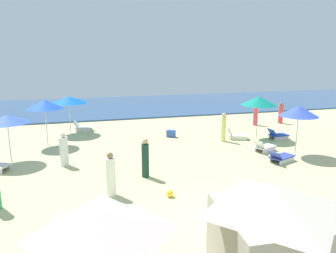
% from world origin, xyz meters
% --- Properties ---
extents(ground_plane, '(60.00, 60.00, 0.00)m').
position_xyz_m(ground_plane, '(0.00, 0.00, 0.00)').
color(ground_plane, '#D1CA88').
extents(ocean, '(60.00, 13.39, 0.12)m').
position_xyz_m(ocean, '(0.00, 23.31, 0.06)').
color(ocean, '#2F507E').
rests_on(ocean, ground_plane).
extents(cabana_1, '(2.38, 2.44, 2.64)m').
position_xyz_m(cabana_1, '(-0.94, -3.29, 1.36)').
color(cabana_1, '#BBB29A').
rests_on(cabana_1, ground_plane).
extents(umbrella_0, '(2.35, 2.35, 2.48)m').
position_xyz_m(umbrella_0, '(-5.40, 13.21, 2.25)').
color(umbrella_0, silver).
rests_on(umbrella_0, ground_plane).
extents(lounge_chair_0_0, '(1.36, 0.90, 0.71)m').
position_xyz_m(lounge_chair_0_0, '(-4.64, 13.64, 0.28)').
color(lounge_chair_0_0, silver).
rests_on(lounge_chair_0_0, ground_plane).
extents(umbrella_1, '(2.06, 2.06, 2.35)m').
position_xyz_m(umbrella_1, '(-8.07, 7.93, 2.14)').
color(umbrella_1, silver).
rests_on(umbrella_1, ground_plane).
extents(umbrella_2, '(2.19, 2.19, 2.63)m').
position_xyz_m(umbrella_2, '(5.85, 8.85, 2.36)').
color(umbrella_2, silver).
rests_on(umbrella_2, ground_plane).
extents(lounge_chair_2_0, '(1.27, 0.74, 0.67)m').
position_xyz_m(lounge_chair_2_0, '(7.00, 8.34, 0.26)').
color(lounge_chair_2_0, silver).
rests_on(lounge_chair_2_0, ground_plane).
extents(lounge_chair_2_1, '(1.42, 1.04, 0.71)m').
position_xyz_m(lounge_chair_2_1, '(4.54, 8.99, 0.26)').
color(lounge_chair_2_1, silver).
rests_on(lounge_chair_2_1, ground_plane).
extents(umbrella_4, '(1.96, 1.96, 2.60)m').
position_xyz_m(umbrella_4, '(6.04, 5.29, 2.33)').
color(umbrella_4, silver).
rests_on(umbrella_4, ground_plane).
extents(lounge_chair_4_0, '(1.44, 1.04, 0.69)m').
position_xyz_m(lounge_chair_4_0, '(4.80, 6.24, 0.26)').
color(lounge_chair_4_0, silver).
rests_on(lounge_chair_4_0, ground_plane).
extents(lounge_chair_4_1, '(1.59, 1.14, 0.65)m').
position_xyz_m(lounge_chair_4_1, '(4.66, 4.51, 0.25)').
color(lounge_chair_4_1, silver).
rests_on(lounge_chair_4_1, ground_plane).
extents(umbrella_5, '(2.02, 2.02, 2.65)m').
position_xyz_m(umbrella_5, '(-6.61, 10.56, 2.39)').
color(umbrella_5, silver).
rests_on(umbrella_5, ground_plane).
extents(beachgoer_0, '(0.38, 0.38, 1.58)m').
position_xyz_m(beachgoer_0, '(9.90, 12.38, 0.73)').
color(beachgoer_0, '#D94B4D').
rests_on(beachgoer_0, ground_plane).
extents(beachgoer_1, '(0.34, 0.34, 1.70)m').
position_xyz_m(beachgoer_1, '(-2.10, 4.33, 0.81)').
color(beachgoer_1, '#183A2E').
rests_on(beachgoer_1, ground_plane).
extents(beachgoer_2, '(0.38, 0.38, 1.51)m').
position_xyz_m(beachgoer_2, '(7.71, 12.26, 0.70)').
color(beachgoer_2, '#F84756').
rests_on(beachgoer_2, ground_plane).
extents(beachgoer_3, '(0.50, 0.50, 1.68)m').
position_xyz_m(beachgoer_3, '(-3.69, 2.86, 0.78)').
color(beachgoer_3, white).
rests_on(beachgoer_3, ground_plane).
extents(beachgoer_5, '(0.55, 0.55, 1.59)m').
position_xyz_m(beachgoer_5, '(-5.52, 6.72, 0.73)').
color(beachgoer_5, silver).
rests_on(beachgoer_5, ground_plane).
extents(beachgoer_6, '(0.37, 0.37, 1.73)m').
position_xyz_m(beachgoer_6, '(3.55, 8.78, 0.85)').
color(beachgoer_6, '#DFE979').
rests_on(beachgoer_6, ground_plane).
extents(cooler_box_0, '(0.63, 0.59, 0.44)m').
position_xyz_m(cooler_box_0, '(0.77, 10.56, 0.22)').
color(cooler_box_0, '#3553AE').
rests_on(cooler_box_0, ground_plane).
extents(beach_ball_1, '(0.27, 0.27, 0.27)m').
position_xyz_m(beach_ball_1, '(-1.62, 2.13, 0.14)').
color(beach_ball_1, yellow).
rests_on(beach_ball_1, ground_plane).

